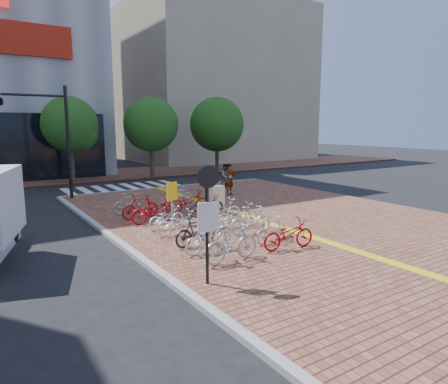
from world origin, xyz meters
TOP-DOWN VIEW (x-y plane):
  - ground at (0.00, 0.00)m, footprint 120.00×120.00m
  - sidewalk at (3.00, -5.00)m, footprint 14.00×34.00m
  - tactile_strip at (2.00, -5.00)m, footprint 0.40×34.00m
  - kerb_west at (-4.00, -5.00)m, footprint 0.25×34.00m
  - kerb_north at (3.00, 12.00)m, footprint 14.00×0.25m
  - far_sidewalk at (0.00, 21.00)m, footprint 70.00×8.00m
  - building_beige at (18.00, 32.00)m, footprint 20.00×18.00m
  - crosswalk at (0.50, 14.00)m, footprint 7.50×4.00m
  - street_trees at (5.04, 17.45)m, footprint 16.20×4.60m
  - bike_0 at (-1.91, -2.38)m, footprint 1.94×0.68m
  - bike_1 at (-2.01, -1.23)m, footprint 1.85×0.80m
  - bike_2 at (-2.00, -0.37)m, footprint 1.67×0.65m
  - bike_3 at (-1.90, 1.12)m, footprint 1.76×0.68m
  - bike_4 at (-1.86, 2.26)m, footprint 1.73×0.90m
  - bike_5 at (-1.91, 3.34)m, footprint 2.02×0.75m
  - bike_6 at (-2.10, 4.40)m, footprint 1.73×0.60m
  - bike_7 at (-2.14, 5.61)m, footprint 1.60×0.57m
  - bike_8 at (0.33, -2.35)m, footprint 1.94×0.89m
  - bike_9 at (0.37, -1.47)m, footprint 1.59×0.71m
  - bike_10 at (0.41, -0.24)m, footprint 1.81×0.62m
  - bike_11 at (0.55, 0.83)m, footprint 1.93×0.92m
  - bike_12 at (0.52, 2.03)m, footprint 1.89×0.84m
  - bike_13 at (0.49, 3.15)m, footprint 1.87×0.78m
  - bike_14 at (0.26, 4.37)m, footprint 2.03×0.97m
  - bike_15 at (0.26, 5.58)m, footprint 1.82×0.74m
  - pedestrian_a at (4.45, 7.22)m, footprint 0.78×0.66m
  - pedestrian_b at (5.66, 9.49)m, footprint 0.80×0.65m
  - utility_box at (1.23, 3.46)m, footprint 0.62×0.48m
  - yellow_sign at (-1.36, 2.77)m, footprint 0.47×0.12m
  - notice_sign at (-3.35, -3.44)m, footprint 0.56×0.19m
  - traffic_light_pole at (-4.90, 11.06)m, footprint 3.25×1.25m

SIDE VIEW (x-z plane):
  - ground at x=0.00m, z-range 0.00..0.00m
  - crosswalk at x=0.50m, z-range 0.00..0.01m
  - sidewalk at x=3.00m, z-range 0.00..0.15m
  - far_sidewalk at x=0.00m, z-range 0.00..0.15m
  - kerb_west at x=-4.00m, z-range 0.00..0.15m
  - kerb_north at x=3.00m, z-range 0.00..0.15m
  - tactile_strip at x=2.00m, z-range 0.15..0.16m
  - bike_4 at x=-1.86m, z-range 0.15..1.01m
  - bike_3 at x=-1.90m, z-range 0.15..1.06m
  - bike_9 at x=0.37m, z-range 0.15..1.07m
  - bike_7 at x=-2.14m, z-range 0.15..1.09m
  - bike_1 at x=-2.01m, z-range 0.15..1.09m
  - bike_13 at x=0.49m, z-range 0.15..1.11m
  - bike_12 at x=0.52m, z-range 0.15..1.11m
  - bike_11 at x=0.55m, z-range 0.15..1.12m
  - bike_2 at x=-2.00m, z-range 0.15..1.13m
  - bike_8 at x=0.33m, z-range 0.15..1.13m
  - bike_6 at x=-2.10m, z-range 0.15..1.17m
  - bike_14 at x=0.26m, z-range 0.15..1.17m
  - bike_5 at x=-1.91m, z-range 0.15..1.20m
  - bike_15 at x=0.26m, z-range 0.15..1.21m
  - bike_10 at x=0.41m, z-range 0.15..1.22m
  - bike_0 at x=-1.91m, z-range 0.15..1.30m
  - utility_box at x=1.23m, z-range 0.15..1.42m
  - pedestrian_b at x=5.66m, z-range 0.15..1.70m
  - pedestrian_a at x=4.45m, z-range 0.15..1.96m
  - yellow_sign at x=-1.36m, z-range 0.48..2.20m
  - notice_sign at x=-3.35m, z-range 0.55..3.58m
  - street_trees at x=5.04m, z-range 0.92..7.27m
  - traffic_light_pole at x=-4.90m, z-range 1.30..7.36m
  - building_beige at x=18.00m, z-range 0.00..18.00m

